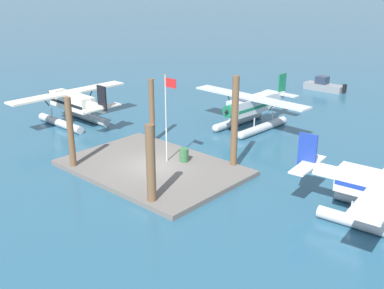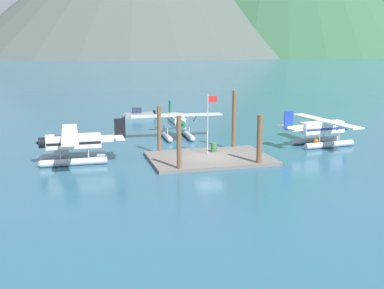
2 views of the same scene
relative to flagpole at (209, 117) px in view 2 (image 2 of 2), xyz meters
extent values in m
plane|color=#285670|center=(-0.27, -1.15, -3.83)|extent=(1200.00, 1200.00, 0.00)
cube|color=#66605B|center=(-0.27, -1.15, -3.68)|extent=(11.05, 7.62, 0.30)
cylinder|color=brown|center=(-3.97, -4.47, -1.47)|extent=(0.40, 0.40, 4.72)
cylinder|color=brown|center=(3.21, -4.45, -1.57)|extent=(0.49, 0.49, 4.52)
cylinder|color=brown|center=(-4.22, 2.60, -1.48)|extent=(0.38, 0.38, 4.69)
cylinder|color=brown|center=(3.39, 2.43, -0.84)|extent=(0.42, 0.42, 5.98)
cylinder|color=silver|center=(-0.13, 0.00, -0.76)|extent=(0.08, 0.08, 5.53)
cube|color=red|center=(0.32, 0.00, 1.65)|extent=(0.90, 0.03, 0.56)
sphere|color=gold|center=(-0.13, 0.00, 2.05)|extent=(0.10, 0.10, 0.10)
cylinder|color=#33663D|center=(0.73, 0.71, -3.09)|extent=(0.58, 0.58, 0.88)
torus|color=#33663D|center=(0.73, 0.71, -3.09)|extent=(0.62, 0.62, 0.04)
sphere|color=orange|center=(12.33, 1.54, -3.39)|extent=(0.88, 0.88, 0.88)
cylinder|color=#B7BABF|center=(-12.33, -0.05, -3.51)|extent=(5.61, 0.70, 0.64)
sphere|color=#B7BABF|center=(-15.13, -0.02, -3.51)|extent=(0.64, 0.64, 0.64)
cylinder|color=#B7BABF|center=(-12.30, 2.45, -3.51)|extent=(5.61, 0.70, 0.64)
sphere|color=#B7BABF|center=(-15.10, 2.48, -3.51)|extent=(0.64, 0.64, 0.64)
cylinder|color=#B7BABF|center=(-13.53, -0.04, -2.84)|extent=(0.10, 0.10, 0.70)
cylinder|color=#B7BABF|center=(-11.13, -0.06, -2.84)|extent=(0.10, 0.10, 0.70)
cylinder|color=#B7BABF|center=(-13.50, 2.46, -2.84)|extent=(0.10, 0.10, 0.70)
cylinder|color=#B7BABF|center=(-11.10, 2.44, -2.84)|extent=(0.10, 0.10, 0.70)
cube|color=silver|center=(-12.32, 1.20, -1.89)|extent=(4.81, 1.29, 1.20)
cube|color=black|center=(-12.32, 1.20, -1.99)|extent=(4.72, 1.31, 0.24)
cube|color=#283347|center=(-13.40, 1.21, -1.56)|extent=(1.11, 1.07, 0.56)
cube|color=silver|center=(-12.62, 1.20, -1.22)|extent=(1.52, 10.42, 0.14)
cylinder|color=black|center=(-12.64, -1.00, -1.55)|extent=(0.09, 0.62, 0.84)
cylinder|color=black|center=(-12.59, 3.40, -1.55)|extent=(0.09, 0.62, 0.84)
cylinder|color=black|center=(-15.02, 1.23, -1.89)|extent=(0.61, 0.97, 0.96)
cone|color=black|center=(-15.47, 1.24, -1.89)|extent=(0.35, 0.36, 0.36)
cube|color=silver|center=(-9.07, 1.16, -1.79)|extent=(2.20, 0.47, 0.56)
cube|color=black|center=(-8.17, 1.15, -0.94)|extent=(1.00, 0.13, 1.90)
cube|color=silver|center=(-8.27, 1.15, -1.69)|extent=(0.84, 3.21, 0.10)
cylinder|color=#B7BABF|center=(0.52, 10.10, -3.51)|extent=(0.88, 5.62, 0.64)
sphere|color=#B7BABF|center=(0.40, 7.30, -3.51)|extent=(0.64, 0.64, 0.64)
cylinder|color=#B7BABF|center=(-1.98, 10.20, -3.51)|extent=(0.88, 5.62, 0.64)
sphere|color=#B7BABF|center=(-2.10, 7.41, -3.51)|extent=(0.64, 0.64, 0.64)
cylinder|color=#B7BABF|center=(0.47, 8.90, -2.84)|extent=(0.10, 0.10, 0.70)
cylinder|color=#B7BABF|center=(0.57, 11.29, -2.84)|extent=(0.10, 0.10, 0.70)
cylinder|color=#B7BABF|center=(-2.03, 9.01, -2.84)|extent=(0.10, 0.10, 0.70)
cylinder|color=#B7BABF|center=(-1.92, 11.40, -2.84)|extent=(0.10, 0.10, 0.70)
cube|color=silver|center=(-0.73, 10.15, -1.89)|extent=(1.45, 4.85, 1.20)
cube|color=#196B47|center=(-0.73, 10.15, -1.99)|extent=(1.46, 4.75, 0.24)
cube|color=#283347|center=(-0.77, 9.07, -1.56)|extent=(1.10, 1.15, 0.56)
cube|color=silver|center=(-0.74, 9.85, -1.22)|extent=(10.45, 1.85, 0.14)
cylinder|color=#196B47|center=(1.46, 9.75, -1.55)|extent=(0.62, 0.11, 0.84)
cylinder|color=#196B47|center=(-2.94, 9.95, -1.55)|extent=(0.62, 0.11, 0.84)
cylinder|color=#196B47|center=(-0.85, 7.45, -1.89)|extent=(0.99, 0.64, 0.96)
cone|color=black|center=(-0.86, 7.00, -1.89)|extent=(0.37, 0.37, 0.36)
cube|color=silver|center=(-0.58, 13.40, -1.79)|extent=(0.54, 2.22, 0.56)
cube|color=#196B47|center=(-0.55, 14.30, -0.94)|extent=(0.16, 1.00, 1.90)
cube|color=silver|center=(-0.55, 14.20, -1.69)|extent=(3.23, 0.94, 0.10)
cylinder|color=#B7BABF|center=(12.91, 3.13, -3.51)|extent=(5.64, 1.21, 0.64)
sphere|color=#B7BABF|center=(15.69, 3.41, -3.51)|extent=(0.64, 0.64, 0.64)
cylinder|color=#B7BABF|center=(13.16, 0.64, -3.51)|extent=(5.64, 1.21, 0.64)
sphere|color=#B7BABF|center=(15.95, 0.93, -3.51)|extent=(0.64, 0.64, 0.64)
cylinder|color=#B7BABF|center=(14.10, 3.25, -2.84)|extent=(0.10, 0.10, 0.70)
cylinder|color=#B7BABF|center=(11.71, 3.00, -2.84)|extent=(0.10, 0.10, 0.70)
cylinder|color=#B7BABF|center=(14.36, 0.76, -2.84)|extent=(0.10, 0.10, 0.70)
cylinder|color=#B7BABF|center=(11.97, 0.52, -2.84)|extent=(0.10, 0.10, 0.70)
cube|color=white|center=(13.03, 1.88, -1.89)|extent=(4.90, 1.73, 1.20)
cube|color=#1E389E|center=(13.03, 1.88, -1.99)|extent=(4.81, 1.74, 0.24)
cube|color=#283347|center=(14.11, 1.99, -1.56)|extent=(1.20, 1.16, 0.56)
cube|color=white|center=(13.33, 1.91, -1.22)|extent=(2.46, 10.49, 0.14)
cylinder|color=#1E389E|center=(13.11, 4.10, -1.55)|extent=(0.14, 0.63, 0.84)
cylinder|color=#1E389E|center=(13.56, -0.28, -1.55)|extent=(0.14, 0.63, 0.84)
cylinder|color=#1E389E|center=(15.72, 2.16, -1.89)|extent=(0.70, 1.02, 0.96)
cone|color=black|center=(16.17, 2.21, -1.89)|extent=(0.39, 0.39, 0.36)
cube|color=white|center=(9.80, 1.55, -1.79)|extent=(2.23, 0.66, 0.56)
cube|color=#1E389E|center=(8.91, 1.46, -0.94)|extent=(1.01, 0.22, 1.90)
cube|color=white|center=(9.01, 1.47, -1.69)|extent=(1.13, 3.27, 0.10)
cube|color=gray|center=(-2.50, 26.33, -3.48)|extent=(4.22, 1.55, 0.70)
sphere|color=gray|center=(-4.60, 26.31, -3.48)|extent=(0.70, 0.70, 0.70)
cube|color=#283347|center=(-2.80, 26.33, -2.73)|extent=(1.21, 1.11, 0.80)
cube|color=black|center=(-0.22, 26.36, -3.23)|extent=(0.32, 0.36, 0.80)
camera|label=1|loc=(19.44, -19.21, 7.56)|focal=42.79mm
camera|label=2|loc=(-12.92, -41.30, 6.50)|focal=43.93mm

